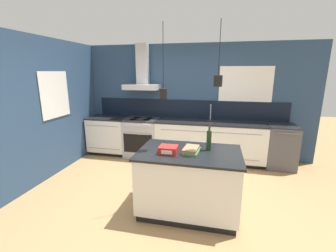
% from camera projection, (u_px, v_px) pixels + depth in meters
% --- Properties ---
extents(ground_plane, '(16.00, 16.00, 0.00)m').
position_uv_depth(ground_plane, '(170.00, 197.00, 3.65)').
color(ground_plane, '#A87F51').
rests_on(ground_plane, ground).
extents(wall_back, '(5.60, 2.37, 2.60)m').
position_uv_depth(wall_back, '(185.00, 99.00, 5.24)').
color(wall_back, navy).
rests_on(wall_back, ground_plane).
extents(wall_left, '(0.08, 3.80, 2.60)m').
position_uv_depth(wall_left, '(60.00, 106.00, 4.52)').
color(wall_left, navy).
rests_on(wall_left, ground_plane).
extents(counter_run_left, '(0.94, 0.64, 0.91)m').
position_uv_depth(counter_run_left, '(109.00, 135.00, 5.55)').
color(counter_run_left, black).
rests_on(counter_run_left, ground_plane).
extents(counter_run_sink, '(2.39, 0.64, 1.27)m').
position_uv_depth(counter_run_sink, '(209.00, 141.00, 5.03)').
color(counter_run_sink, black).
rests_on(counter_run_sink, ground_plane).
extents(oven_range, '(0.78, 0.66, 0.91)m').
position_uv_depth(oven_range, '(142.00, 137.00, 5.36)').
color(oven_range, '#B5B5BA').
rests_on(oven_range, ground_plane).
extents(dishwasher, '(0.58, 0.65, 0.91)m').
position_uv_depth(dishwasher, '(280.00, 146.00, 4.72)').
color(dishwasher, '#4C4C51').
rests_on(dishwasher, ground_plane).
extents(kitchen_island, '(1.41, 0.92, 0.91)m').
position_uv_depth(kitchen_island, '(189.00, 181.00, 3.20)').
color(kitchen_island, black).
rests_on(kitchen_island, ground_plane).
extents(bottle_on_island, '(0.07, 0.07, 0.34)m').
position_uv_depth(bottle_on_island, '(209.00, 140.00, 3.12)').
color(bottle_on_island, '#193319').
rests_on(bottle_on_island, kitchen_island).
extents(book_stack, '(0.23, 0.35, 0.07)m').
position_uv_depth(book_stack, '(191.00, 150.00, 3.06)').
color(book_stack, '#4C7F4C').
rests_on(book_stack, kitchen_island).
extents(red_supply_box, '(0.24, 0.21, 0.10)m').
position_uv_depth(red_supply_box, '(168.00, 150.00, 3.02)').
color(red_supply_box, red).
rests_on(red_supply_box, kitchen_island).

